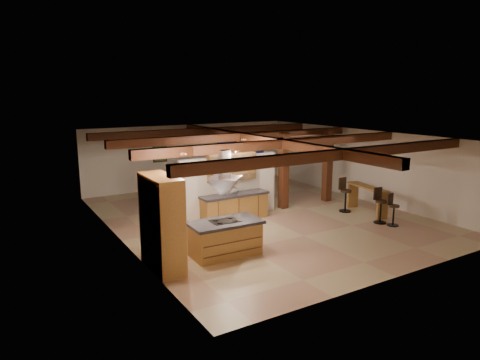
# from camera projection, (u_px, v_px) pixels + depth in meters

# --- Properties ---
(ground) EXTENTS (12.00, 12.00, 0.00)m
(ground) POSITION_uv_depth(u_px,v_px,m) (260.00, 216.00, 15.38)
(ground) COLOR tan
(ground) RESTS_ON ground
(room_walls) EXTENTS (12.00, 12.00, 12.00)m
(room_walls) POSITION_uv_depth(u_px,v_px,m) (261.00, 168.00, 15.02)
(room_walls) COLOR silver
(room_walls) RESTS_ON ground
(ceiling_beams) EXTENTS (10.00, 12.00, 0.28)m
(ceiling_beams) POSITION_uv_depth(u_px,v_px,m) (261.00, 140.00, 14.82)
(ceiling_beams) COLOR #3D1D0F
(ceiling_beams) RESTS_ON room_walls
(timber_posts) EXTENTS (2.50, 0.30, 2.90)m
(timber_posts) POSITION_uv_depth(u_px,v_px,m) (307.00, 160.00, 16.70)
(timber_posts) COLOR #3D1D0F
(timber_posts) RESTS_ON ground
(partition_wall) EXTENTS (3.80, 0.18, 2.20)m
(partition_wall) POSITION_uv_depth(u_px,v_px,m) (229.00, 187.00, 15.07)
(partition_wall) COLOR silver
(partition_wall) RESTS_ON ground
(pantry_cabinet) EXTENTS (0.67, 1.60, 2.40)m
(pantry_cabinet) POSITION_uv_depth(u_px,v_px,m) (162.00, 223.00, 10.60)
(pantry_cabinet) COLOR #AD7438
(pantry_cabinet) RESTS_ON ground
(back_counter) EXTENTS (2.50, 0.66, 0.94)m
(back_counter) POSITION_uv_depth(u_px,v_px,m) (234.00, 207.00, 14.87)
(back_counter) COLOR #AD7438
(back_counter) RESTS_ON ground
(upper_display_cabinet) EXTENTS (1.80, 0.36, 0.95)m
(upper_display_cabinet) POSITION_uv_depth(u_px,v_px,m) (231.00, 167.00, 14.76)
(upper_display_cabinet) COLOR #AD7438
(upper_display_cabinet) RESTS_ON partition_wall
(range_hood) EXTENTS (1.10, 1.10, 1.40)m
(range_hood) POSITION_uv_depth(u_px,v_px,m) (225.00, 192.00, 11.39)
(range_hood) COLOR silver
(range_hood) RESTS_ON room_walls
(back_windows) EXTENTS (2.70, 0.07, 1.70)m
(back_windows) POSITION_uv_depth(u_px,v_px,m) (241.00, 150.00, 21.47)
(back_windows) COLOR #3D1D0F
(back_windows) RESTS_ON room_walls
(framed_art) EXTENTS (0.65, 0.05, 0.85)m
(framed_art) POSITION_uv_depth(u_px,v_px,m) (160.00, 153.00, 19.27)
(framed_art) COLOR #3D1D0F
(framed_art) RESTS_ON room_walls
(recessed_cans) EXTENTS (3.16, 2.46, 0.03)m
(recessed_cans) POSITION_uv_depth(u_px,v_px,m) (224.00, 148.00, 11.90)
(recessed_cans) COLOR silver
(recessed_cans) RESTS_ON room_walls
(kitchen_island) EXTENTS (2.00, 1.10, 0.98)m
(kitchen_island) POSITION_uv_depth(u_px,v_px,m) (225.00, 238.00, 11.65)
(kitchen_island) COLOR #AD7438
(kitchen_island) RESTS_ON ground
(dining_table) EXTENTS (1.83, 1.07, 0.63)m
(dining_table) POSITION_uv_depth(u_px,v_px,m) (212.00, 196.00, 17.10)
(dining_table) COLOR #3C1C0F
(dining_table) RESTS_ON ground
(sofa) EXTENTS (1.98, 1.28, 0.54)m
(sofa) POSITION_uv_depth(u_px,v_px,m) (244.00, 176.00, 21.27)
(sofa) COLOR black
(sofa) RESTS_ON ground
(microwave) EXTENTS (0.39, 0.27, 0.22)m
(microwave) POSITION_uv_depth(u_px,v_px,m) (231.00, 191.00, 14.68)
(microwave) COLOR silver
(microwave) RESTS_ON back_counter
(bar_counter) EXTENTS (0.81, 1.97, 1.01)m
(bar_counter) POSITION_uv_depth(u_px,v_px,m) (367.00, 195.00, 15.67)
(bar_counter) COLOR #AD7438
(bar_counter) RESTS_ON ground
(side_table) EXTENTS (0.56, 0.56, 0.54)m
(side_table) POSITION_uv_depth(u_px,v_px,m) (264.00, 175.00, 21.70)
(side_table) COLOR #3D1D0F
(side_table) RESTS_ON ground
(table_lamp) EXTENTS (0.27, 0.27, 0.32)m
(table_lamp) POSITION_uv_depth(u_px,v_px,m) (264.00, 165.00, 21.60)
(table_lamp) COLOR black
(table_lamp) RESTS_ON side_table
(bar_stool_a) EXTENTS (0.42, 0.42, 1.20)m
(bar_stool_a) POSITION_uv_depth(u_px,v_px,m) (380.00, 205.00, 14.52)
(bar_stool_a) COLOR black
(bar_stool_a) RESTS_ON ground
(bar_stool_b) EXTENTS (0.38, 0.39, 1.08)m
(bar_stool_b) POSITION_uv_depth(u_px,v_px,m) (393.00, 210.00, 14.23)
(bar_stool_b) COLOR black
(bar_stool_b) RESTS_ON ground
(bar_stool_c) EXTENTS (0.44, 0.44, 1.27)m
(bar_stool_c) POSITION_uv_depth(u_px,v_px,m) (345.00, 195.00, 15.90)
(bar_stool_c) COLOR black
(bar_stool_c) RESTS_ON ground
(dining_chairs) EXTENTS (2.07, 2.07, 1.14)m
(dining_chairs) POSITION_uv_depth(u_px,v_px,m) (212.00, 189.00, 17.04)
(dining_chairs) COLOR #3D1D0F
(dining_chairs) RESTS_ON ground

